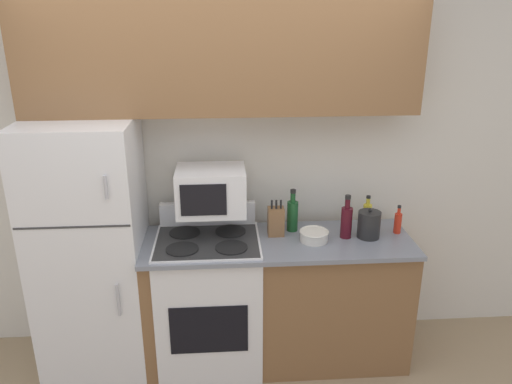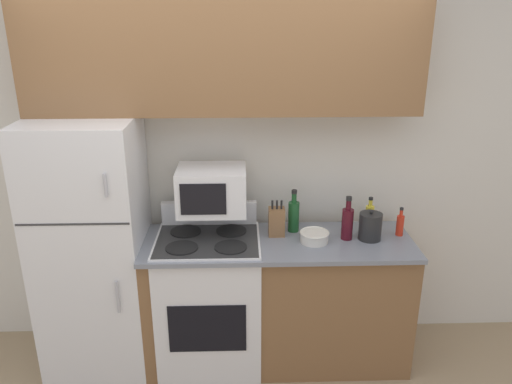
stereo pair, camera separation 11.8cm
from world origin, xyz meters
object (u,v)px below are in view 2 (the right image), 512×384
bottle_hot_sauce (400,224)px  bottle_wine_green (294,215)px  kettle (370,226)px  refrigerator (93,248)px  bottle_cooking_spray (369,215)px  bottle_wine_red (347,222)px  microwave (212,190)px  knife_block (277,221)px  bowl (314,236)px  stove (210,299)px

bottle_hot_sauce → bottle_wine_green: bottle_wine_green is taller
bottle_hot_sauce → kettle: bearing=-166.1°
refrigerator → bottle_cooking_spray: 1.91m
bottle_cooking_spray → bottle_wine_green: bottle_wine_green is taller
bottle_wine_red → bottle_wine_green: bearing=158.2°
bottle_cooking_spray → bottle_wine_red: (-0.20, -0.19, 0.03)m
microwave → bottle_hot_sauce: size_ratio=2.25×
knife_block → bottle_wine_red: size_ratio=0.85×
bowl → microwave: bearing=169.2°
microwave → bottle_hot_sauce: microwave is taller
microwave → kettle: 1.08m
knife_block → bottle_cooking_spray: bearing=10.2°
bottle_wine_green → kettle: size_ratio=1.46×
knife_block → kettle: (0.62, -0.08, -0.01)m
refrigerator → stove: refrigerator is taller
bottle_cooking_spray → bottle_wine_green: (-0.54, -0.05, 0.03)m
refrigerator → bottle_cooking_spray: (1.89, 0.16, 0.15)m
knife_block → bowl: (0.24, -0.11, -0.06)m
bottle_wine_red → bottle_hot_sauce: bearing=6.9°
knife_block → bottle_cooking_spray: knife_block is taller
bottle_hot_sauce → kettle: kettle is taller
microwave → bottle_wine_green: bearing=5.1°
bowl → kettle: (0.37, 0.03, 0.05)m
kettle → bowl: bearing=-175.1°
bottle_wine_green → kettle: bearing=-16.4°
bowl → bottle_wine_green: bearing=124.1°
microwave → bottle_cooking_spray: bearing=5.4°
stove → bottle_hot_sauce: bearing=2.5°
microwave → bowl: (0.67, -0.13, -0.29)m
refrigerator → bottle_hot_sauce: refrigerator is taller
knife_block → bottle_wine_red: bottle_wine_red is taller
stove → bottle_cooking_spray: (1.12, 0.20, 0.53)m
knife_block → kettle: size_ratio=1.24×
bottle_wine_red → bottle_wine_green: (-0.34, 0.14, 0.00)m
microwave → bowl: bearing=-10.8°
microwave → refrigerator: bearing=-175.9°
bottle_hot_sauce → bottle_wine_red: bearing=-173.1°
bowl → bottle_cooking_spray: size_ratio=0.89×
bottle_cooking_spray → kettle: (-0.05, -0.20, 0.00)m
bottle_wine_green → refrigerator: bearing=-175.5°
bowl → bottle_hot_sauce: (0.59, 0.09, 0.04)m
microwave → bottle_hot_sauce: (1.26, -0.04, -0.25)m
stove → kettle: size_ratio=5.41×
microwave → bottle_hot_sauce: bearing=-1.9°
refrigerator → bottle_wine_red: 1.71m
microwave → bottle_cooking_spray: size_ratio=2.04×
knife_block → stove: bearing=-169.8°
knife_block → bottle_hot_sauce: size_ratio=1.27×
bowl → bottle_wine_red: (0.22, 0.04, 0.08)m
stove → microwave: size_ratio=2.48×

